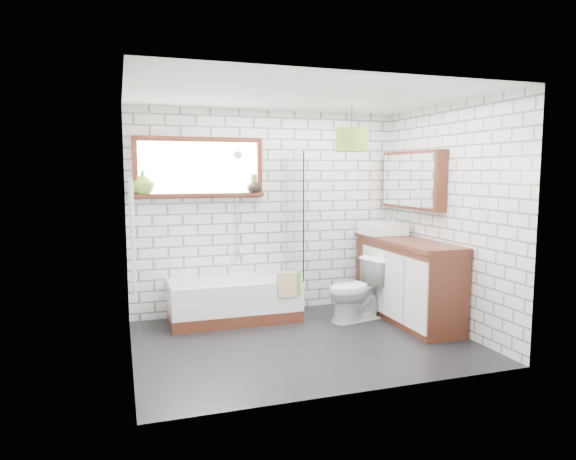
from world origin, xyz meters
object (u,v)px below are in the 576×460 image
object	(u,v)px
bathtub	(234,300)
toilet	(356,290)
basin	(382,229)
pendant	(351,140)
vanity	(407,280)

from	to	relation	value
bathtub	toilet	size ratio (longest dim) A/B	2.04
basin	pendant	size ratio (longest dim) A/B	1.42
basin	toilet	bearing A→B (deg)	-147.09
pendant	toilet	bearing A→B (deg)	44.01
vanity	basin	xyz separation A→B (m)	(-0.06, 0.50, 0.56)
bathtub	vanity	world-z (taller)	vanity
toilet	pendant	distance (m)	1.74
pendant	vanity	bearing A→B (deg)	-0.99
bathtub	vanity	size ratio (longest dim) A/B	0.89
basin	pendant	distance (m)	1.35
bathtub	basin	distance (m)	2.05
vanity	pendant	size ratio (longest dim) A/B	4.85
bathtub	toilet	distance (m)	1.44
basin	pendant	bearing A→B (deg)	-144.12
basin	vanity	bearing A→B (deg)	-83.16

